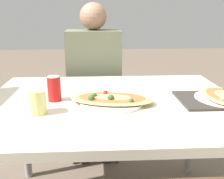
{
  "coord_description": "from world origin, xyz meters",
  "views": [
    {
      "loc": [
        -0.07,
        -1.25,
        1.17
      ],
      "look_at": [
        -0.0,
        -0.01,
        0.79
      ],
      "focal_mm": 42.0,
      "sensor_mm": 36.0,
      "label": 1
    }
  ],
  "objects_px": {
    "drink_glass": "(37,102)",
    "pizza_main": "(112,100)",
    "soda_can": "(54,89)",
    "person_seated": "(94,72)",
    "dining_table": "(112,112)",
    "chair_far_seated": "(95,92)"
  },
  "relations": [
    {
      "from": "drink_glass",
      "to": "soda_can",
      "type": "bearing_deg",
      "value": 74.48
    },
    {
      "from": "dining_table",
      "to": "drink_glass",
      "type": "bearing_deg",
      "value": -154.29
    },
    {
      "from": "dining_table",
      "to": "drink_glass",
      "type": "xyz_separation_m",
      "value": [
        -0.34,
        -0.16,
        0.12
      ]
    },
    {
      "from": "person_seated",
      "to": "chair_far_seated",
      "type": "bearing_deg",
      "value": -90.0
    },
    {
      "from": "chair_far_seated",
      "to": "drink_glass",
      "type": "relative_size",
      "value": 8.81
    },
    {
      "from": "dining_table",
      "to": "drink_glass",
      "type": "height_order",
      "value": "drink_glass"
    },
    {
      "from": "dining_table",
      "to": "person_seated",
      "type": "bearing_deg",
      "value": 97.93
    },
    {
      "from": "person_seated",
      "to": "pizza_main",
      "type": "relative_size",
      "value": 2.82
    },
    {
      "from": "person_seated",
      "to": "dining_table",
      "type": "bearing_deg",
      "value": 97.93
    },
    {
      "from": "soda_can",
      "to": "dining_table",
      "type": "bearing_deg",
      "value": -1.79
    },
    {
      "from": "drink_glass",
      "to": "pizza_main",
      "type": "bearing_deg",
      "value": 19.0
    },
    {
      "from": "dining_table",
      "to": "pizza_main",
      "type": "distance_m",
      "value": 0.1
    },
    {
      "from": "person_seated",
      "to": "soda_can",
      "type": "relative_size",
      "value": 9.79
    },
    {
      "from": "person_seated",
      "to": "drink_glass",
      "type": "relative_size",
      "value": 11.57
    },
    {
      "from": "pizza_main",
      "to": "drink_glass",
      "type": "height_order",
      "value": "drink_glass"
    },
    {
      "from": "chair_far_seated",
      "to": "soda_can",
      "type": "relative_size",
      "value": 7.46
    },
    {
      "from": "pizza_main",
      "to": "soda_can",
      "type": "height_order",
      "value": "soda_can"
    },
    {
      "from": "pizza_main",
      "to": "drink_glass",
      "type": "bearing_deg",
      "value": -161.0
    },
    {
      "from": "chair_far_seated",
      "to": "person_seated",
      "type": "height_order",
      "value": "person_seated"
    },
    {
      "from": "chair_far_seated",
      "to": "pizza_main",
      "type": "height_order",
      "value": "chair_far_seated"
    },
    {
      "from": "chair_far_seated",
      "to": "dining_table",
      "type": "bearing_deg",
      "value": 96.82
    },
    {
      "from": "soda_can",
      "to": "drink_glass",
      "type": "distance_m",
      "value": 0.18
    }
  ]
}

